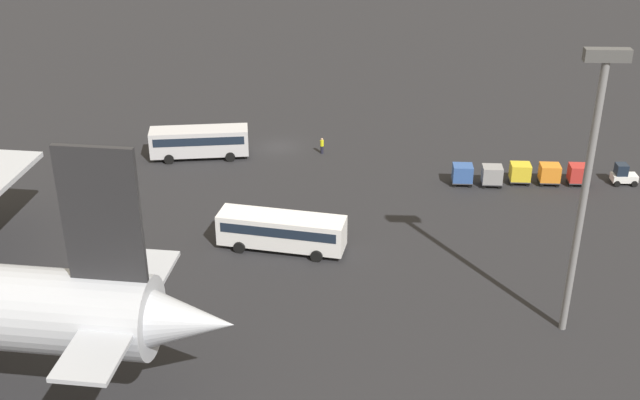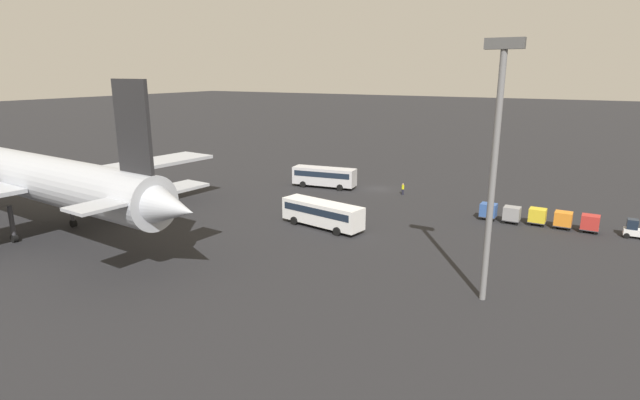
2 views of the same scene
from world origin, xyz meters
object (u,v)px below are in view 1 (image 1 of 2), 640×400
cargo_cart_grey (492,175)px  shuttle_bus_far (282,229)px  cargo_cart_yellow (520,172)px  cargo_cart_orange (550,173)px  cargo_cart_blue (462,173)px  shuttle_bus_near (199,140)px  cargo_cart_red (579,173)px  baggage_tug (623,175)px  worker_person (322,146)px

cargo_cart_grey → shuttle_bus_far: bearing=33.8°
shuttle_bus_far → cargo_cart_yellow: size_ratio=5.29×
cargo_cart_orange → cargo_cart_blue: (8.48, 0.45, 0.00)m
shuttle_bus_far → cargo_cart_blue: size_ratio=5.29×
shuttle_bus_near → cargo_cart_grey: shuttle_bus_near is taller
cargo_cart_red → cargo_cart_grey: 8.51m
shuttle_bus_near → cargo_cart_orange: size_ratio=5.06×
shuttle_bus_far → cargo_cart_red: (-27.83, -13.61, -0.66)m
shuttle_bus_near → baggage_tug: 42.69m
cargo_cart_yellow → cargo_cart_blue: 5.68m
cargo_cart_orange → cargo_cart_yellow: size_ratio=1.00×
baggage_tug → cargo_cart_yellow: (10.06, 0.34, 0.25)m
baggage_tug → cargo_cart_orange: bearing=1.3°
cargo_cart_red → cargo_cart_orange: same height
cargo_cart_orange → cargo_cart_red: bearing=-179.6°
cargo_cart_grey → cargo_cart_yellow: bearing=-166.1°
baggage_tug → cargo_cart_yellow: baggage_tug is taller
shuttle_bus_far → cargo_cart_blue: 21.12m
shuttle_bus_far → cargo_cart_orange: (-25.00, -13.59, -0.66)m
baggage_tug → cargo_cart_orange: size_ratio=1.19×
shuttle_bus_near → worker_person: 12.88m
cargo_cart_yellow → cargo_cart_grey: size_ratio=1.00×
shuttle_bus_far → cargo_cart_grey: size_ratio=5.29×
shuttle_bus_near → cargo_cart_orange: bearing=163.8°
cargo_cart_grey → baggage_tug: bearing=-175.4°
cargo_cart_yellow → worker_person: bearing=-18.5°
cargo_cart_blue → baggage_tug: bearing=-176.9°
cargo_cart_red → shuttle_bus_far: bearing=26.1°
cargo_cart_red → cargo_cart_yellow: (5.66, -0.06, 0.00)m
cargo_cart_red → cargo_cart_grey: same height
worker_person → shuttle_bus_far: bearing=82.8°
cargo_cart_orange → cargo_cart_grey: bearing=6.3°
cargo_cart_grey → shuttle_bus_near: bearing=-10.9°
baggage_tug → cargo_cart_grey: (12.89, 1.04, 0.25)m
cargo_cart_red → cargo_cart_grey: bearing=4.3°
cargo_cart_red → cargo_cart_blue: (11.31, 0.47, 0.00)m
worker_person → cargo_cart_yellow: size_ratio=0.84×
cargo_cart_red → cargo_cart_orange: 2.83m
cargo_cart_grey → worker_person: bearing=-23.4°
cargo_cart_orange → cargo_cart_yellow: 2.83m
shuttle_bus_far → baggage_tug: shuttle_bus_far is taller
cargo_cart_red → cargo_cart_grey: size_ratio=1.00×
baggage_tug → cargo_cart_red: (4.40, 0.39, 0.25)m
shuttle_bus_far → worker_person: shuttle_bus_far is taller
baggage_tug → shuttle_bus_near: bearing=-8.2°
baggage_tug → worker_person: 30.32m
shuttle_bus_near → cargo_cart_grey: bearing=161.1°
cargo_cart_blue → shuttle_bus_near: bearing=-11.7°
cargo_cart_red → cargo_cart_orange: (2.83, 0.02, 0.00)m
cargo_cart_orange → shuttle_bus_near: bearing=-8.2°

